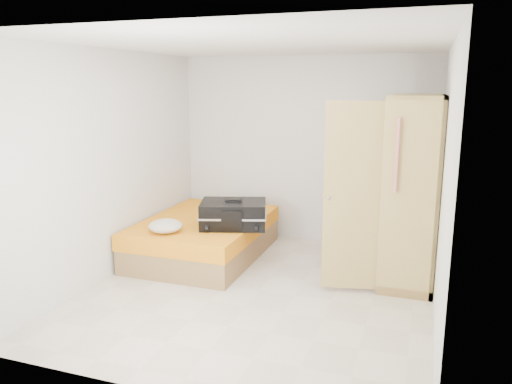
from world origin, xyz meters
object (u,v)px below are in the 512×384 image
(bed, at_px, (205,237))
(round_cushion, at_px, (165,226))
(suitcase, at_px, (233,214))
(wardrobe, at_px, (407,195))
(person, at_px, (356,192))

(bed, bearing_deg, round_cushion, -104.10)
(suitcase, bearing_deg, bed, 139.84)
(bed, xyz_separation_m, wardrobe, (2.50, -0.00, 0.75))
(person, height_order, round_cushion, person)
(bed, distance_m, round_cushion, 0.79)
(wardrobe, relative_size, round_cushion, 5.29)
(bed, height_order, suitcase, suitcase)
(wardrobe, relative_size, suitcase, 2.24)
(bed, height_order, round_cushion, round_cushion)
(wardrobe, distance_m, round_cushion, 2.80)
(person, bearing_deg, wardrobe, -89.70)
(wardrobe, distance_m, person, 0.65)
(wardrobe, bearing_deg, person, 158.07)
(bed, height_order, wardrobe, wardrobe)
(round_cushion, bearing_deg, suitcase, 36.29)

